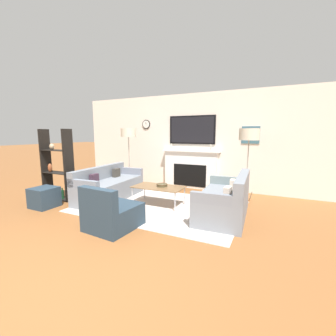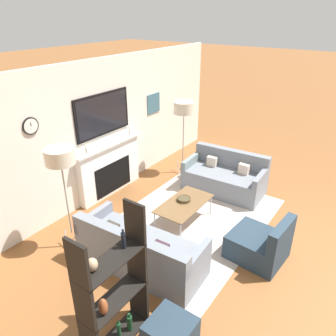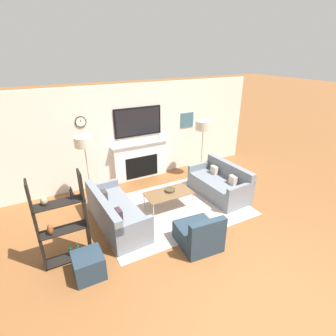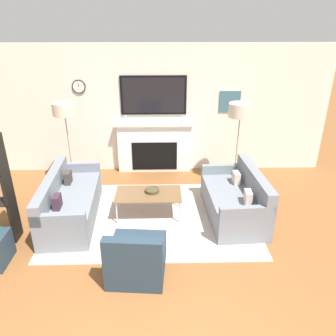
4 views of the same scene
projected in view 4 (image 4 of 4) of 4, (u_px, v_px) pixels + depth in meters
fireplace_wall at (154, 116)px, 6.98m from camera, size 7.43×0.28×2.70m
area_rug at (153, 217)px, 5.65m from camera, size 3.42×2.39×0.01m
couch_left at (70, 203)px, 5.50m from camera, size 0.87×1.94×0.78m
couch_right at (236, 201)px, 5.56m from camera, size 0.91×1.66×0.83m
armchair at (137, 258)px, 4.29m from camera, size 0.79×0.86×0.75m
coffee_table at (148, 195)px, 5.55m from camera, size 1.11×0.61×0.42m
decorative_bowl at (152, 190)px, 5.57m from camera, size 0.24×0.24×0.06m
floor_lamp_left at (64, 110)px, 6.06m from camera, size 0.43×0.43×1.72m
floor_lamp_right at (240, 111)px, 6.14m from camera, size 0.44×0.44×1.69m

